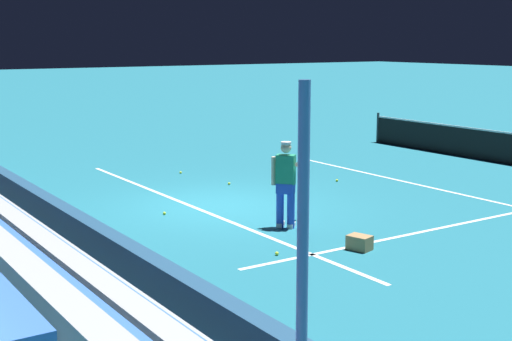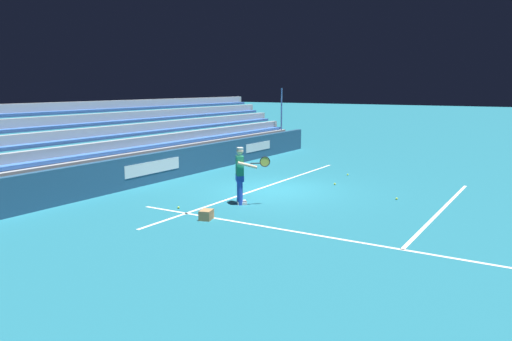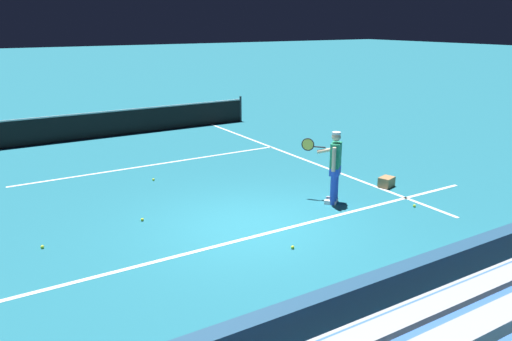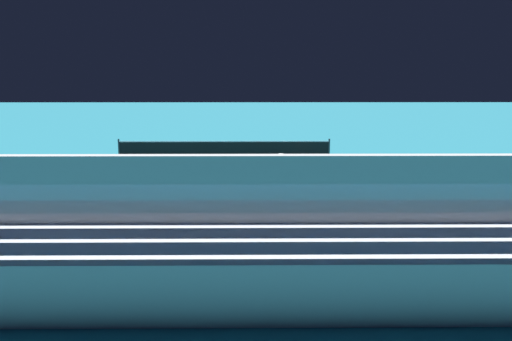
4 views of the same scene
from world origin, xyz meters
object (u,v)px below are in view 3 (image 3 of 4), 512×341
tennis_player (334,166)px  tennis_ball_stray_back (153,180)px  tennis_ball_toward_net (142,220)px  tennis_net (112,123)px  tennis_ball_on_baseline (293,247)px  tennis_ball_midcourt (42,247)px  tennis_ball_near_player (414,206)px  ball_box_cardboard (386,182)px

tennis_player → tennis_ball_stray_back: bearing=128.2°
tennis_ball_toward_net → tennis_net: bearing=77.8°
tennis_player → tennis_ball_toward_net: (-4.23, 1.27, -0.86)m
tennis_ball_on_baseline → tennis_ball_midcourt: (-4.04, 2.50, 0.00)m
tennis_ball_midcourt → tennis_ball_toward_net: size_ratio=1.00×
tennis_player → tennis_ball_near_player: bearing=-40.7°
tennis_ball_stray_back → tennis_ball_toward_net: bearing=-115.2°
tennis_ball_stray_back → tennis_ball_toward_net: same height
tennis_ball_stray_back → tennis_net: tennis_net is taller
ball_box_cardboard → tennis_ball_stray_back: 6.18m
ball_box_cardboard → tennis_ball_on_baseline: size_ratio=6.06×
tennis_ball_midcourt → tennis_ball_near_player: bearing=-15.7°
tennis_ball_stray_back → tennis_ball_toward_net: 2.84m
tennis_ball_on_baseline → tennis_ball_midcourt: size_ratio=1.00×
tennis_player → tennis_ball_near_player: size_ratio=25.98×
tennis_ball_toward_net → tennis_ball_on_baseline: bearing=-55.0°
tennis_ball_on_baseline → tennis_ball_near_player: (3.69, 0.32, 0.00)m
tennis_ball_midcourt → tennis_ball_toward_net: 2.10m
tennis_net → tennis_ball_on_baseline: bearing=-89.4°
tennis_ball_near_player → ball_box_cardboard: bearing=69.3°
ball_box_cardboard → tennis_ball_near_player: bearing=-110.7°
tennis_player → tennis_ball_midcourt: tennis_player is taller
tennis_ball_midcourt → tennis_ball_toward_net: bearing=8.6°
tennis_player → tennis_net: 10.11m
tennis_ball_stray_back → tennis_ball_near_player: same height
ball_box_cardboard → tennis_ball_on_baseline: bearing=-157.7°
tennis_player → ball_box_cardboard: size_ratio=4.29×
tennis_player → tennis_ball_stray_back: tennis_player is taller
ball_box_cardboard → tennis_ball_stray_back: bearing=143.7°
tennis_ball_stray_back → tennis_ball_on_baseline: same height
tennis_net → tennis_ball_stray_back: bearing=-96.2°
tennis_player → ball_box_cardboard: tennis_player is taller
tennis_ball_midcourt → tennis_net: size_ratio=0.01×
tennis_ball_near_player → tennis_ball_on_baseline: bearing=-175.0°
tennis_ball_stray_back → tennis_ball_near_player: (4.45, -5.06, 0.00)m
ball_box_cardboard → tennis_net: bearing=114.3°
ball_box_cardboard → tennis_ball_midcourt: (-8.26, 0.77, -0.10)m
ball_box_cardboard → tennis_ball_stray_back: (-4.98, 3.65, -0.10)m
tennis_net → tennis_player: bearing=-76.4°
ball_box_cardboard → tennis_ball_near_player: 1.51m
ball_box_cardboard → tennis_net: size_ratio=0.04×
tennis_net → tennis_ball_toward_net: bearing=-102.2°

